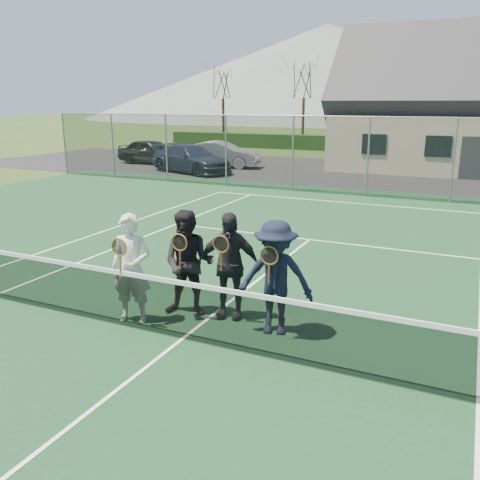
{
  "coord_description": "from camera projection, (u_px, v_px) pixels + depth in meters",
  "views": [
    {
      "loc": [
        3.78,
        -6.03,
        3.51
      ],
      "look_at": [
        0.27,
        1.5,
        1.25
      ],
      "focal_mm": 38.0,
      "sensor_mm": 36.0,
      "label": 1
    }
  ],
  "objects": [
    {
      "name": "ground",
      "position": [
        392.0,
        175.0,
        25.23
      ],
      "size": [
        220.0,
        220.0,
        0.0
      ],
      "primitive_type": "plane",
      "color": "#294117",
      "rests_on": "ground"
    },
    {
      "name": "court_surface",
      "position": [
        183.0,
        340.0,
        7.74
      ],
      "size": [
        30.0,
        30.0,
        0.02
      ],
      "primitive_type": "cube",
      "color": "#14381E",
      "rests_on": "ground"
    },
    {
      "name": "tarmac_carpark",
      "position": [
        315.0,
        171.0,
        26.86
      ],
      "size": [
        40.0,
        12.0,
        0.01
      ],
      "primitive_type": "cube",
      "color": "black",
      "rests_on": "ground"
    },
    {
      "name": "hedge_row",
      "position": [
        420.0,
        146.0,
        35.58
      ],
      "size": [
        40.0,
        1.2,
        1.1
      ],
      "primitive_type": "cube",
      "color": "black",
      "rests_on": "ground"
    },
    {
      "name": "hill_west",
      "position": [
        326.0,
        73.0,
        98.66
      ],
      "size": [
        110.0,
        110.0,
        18.0
      ],
      "primitive_type": "cone",
      "color": "#506157",
      "rests_on": "ground"
    },
    {
      "name": "car_a",
      "position": [
        152.0,
        152.0,
        29.81
      ],
      "size": [
        4.3,
        1.93,
        1.43
      ],
      "primitive_type": "imported",
      "rotation": [
        0.0,
        0.0,
        1.51
      ],
      "color": "black",
      "rests_on": "ground"
    },
    {
      "name": "car_b",
      "position": [
        221.0,
        155.0,
        28.14
      ],
      "size": [
        4.53,
        2.22,
        1.43
      ],
      "primitive_type": "imported",
      "rotation": [
        0.0,
        0.0,
        1.74
      ],
      "color": "gray",
      "rests_on": "ground"
    },
    {
      "name": "car_c",
      "position": [
        191.0,
        159.0,
        26.08
      ],
      "size": [
        5.22,
        3.43,
        1.41
      ],
      "primitive_type": "imported",
      "rotation": [
        0.0,
        0.0,
        1.24
      ],
      "color": "#1B2036",
      "rests_on": "ground"
    },
    {
      "name": "court_markings",
      "position": [
        183.0,
        339.0,
        7.73
      ],
      "size": [
        11.03,
        23.83,
        0.01
      ],
      "color": "white",
      "rests_on": "court_surface"
    },
    {
      "name": "tennis_net",
      "position": [
        182.0,
        308.0,
        7.6
      ],
      "size": [
        11.68,
        0.08,
        1.1
      ],
      "color": "slate",
      "rests_on": "ground"
    },
    {
      "name": "perimeter_fence",
      "position": [
        368.0,
        157.0,
        19.14
      ],
      "size": [
        30.07,
        0.07,
        3.02
      ],
      "color": "slate",
      "rests_on": "ground"
    },
    {
      "name": "tree_a",
      "position": [
        223.0,
        74.0,
        41.61
      ],
      "size": [
        3.2,
        3.2,
        7.77
      ],
      "color": "#341F12",
      "rests_on": "ground"
    },
    {
      "name": "tree_b",
      "position": [
        305.0,
        72.0,
        38.75
      ],
      "size": [
        3.2,
        3.2,
        7.77
      ],
      "color": "#3A2115",
      "rests_on": "ground"
    },
    {
      "name": "tree_c",
      "position": [
        460.0,
        67.0,
        34.26
      ],
      "size": [
        3.2,
        3.2,
        7.77
      ],
      "color": "#3A2515",
      "rests_on": "ground"
    },
    {
      "name": "player_a",
      "position": [
        131.0,
        269.0,
        8.17
      ],
      "size": [
        0.75,
        0.6,
        1.8
      ],
      "color": "silver",
      "rests_on": "court_surface"
    },
    {
      "name": "player_b",
      "position": [
        189.0,
        263.0,
        8.44
      ],
      "size": [
        1.03,
        0.89,
        1.8
      ],
      "color": "black",
      "rests_on": "court_surface"
    },
    {
      "name": "player_c",
      "position": [
        229.0,
        265.0,
        8.34
      ],
      "size": [
        1.13,
        0.67,
        1.8
      ],
      "color": "black",
      "rests_on": "court_surface"
    },
    {
      "name": "player_d",
      "position": [
        275.0,
        278.0,
        7.74
      ],
      "size": [
        1.28,
        0.91,
        1.8
      ],
      "color": "black",
      "rests_on": "court_surface"
    }
  ]
}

